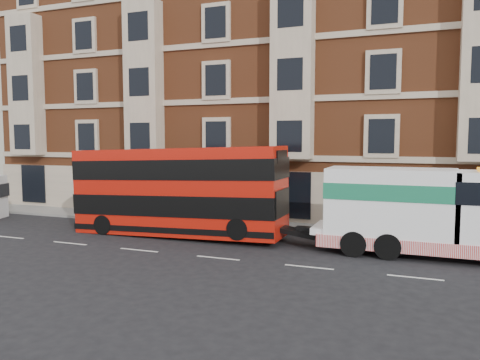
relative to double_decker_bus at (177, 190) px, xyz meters
The scene contains 7 objects.
ground 5.83m from the double_decker_bus, 42.30° to the right, with size 120.00×120.00×0.00m, color black.
sidewalk 6.05m from the double_decker_bus, 45.25° to the left, with size 90.00×3.00×0.15m, color slate.
victorian_terrace 14.43m from the double_decker_bus, 68.93° to the left, with size 45.00×12.00×20.40m.
lamp_post_west 3.38m from the double_decker_bus, 128.35° to the left, with size 0.35×0.15×4.35m.
double_decker_bus is the anchor object (origin of this frame).
tow_truck 12.07m from the double_decker_bus, ahead, with size 9.21×2.72×3.84m.
pedestrian 7.20m from the double_decker_bus, 158.40° to the left, with size 0.61×0.40×1.67m, color #1C2E38.
Camera 1 is at (8.03, -18.18, 5.13)m, focal length 35.00 mm.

